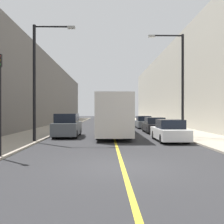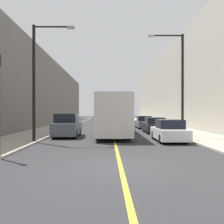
{
  "view_description": "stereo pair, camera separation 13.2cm",
  "coord_description": "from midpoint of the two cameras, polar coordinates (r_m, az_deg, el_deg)",
  "views": [
    {
      "loc": [
        -0.62,
        -9.72,
        2.07
      ],
      "look_at": [
        -0.09,
        13.59,
        2.0
      ],
      "focal_mm": 42.0,
      "sensor_mm": 36.0,
      "label": 1
    },
    {
      "loc": [
        -0.49,
        -9.72,
        2.07
      ],
      "look_at": [
        -0.09,
        13.59,
        2.0
      ],
      "focal_mm": 42.0,
      "sensor_mm": 36.0,
      "label": 2
    }
  ],
  "objects": [
    {
      "name": "car_right_far",
      "position": [
        32.0,
        7.06,
        -2.32
      ],
      "size": [
        1.77,
        4.6,
        1.49
      ],
      "color": "#51565B",
      "rests_on": "ground"
    },
    {
      "name": "parked_suv_left",
      "position": [
        21.36,
        -9.55,
        -3.05
      ],
      "size": [
        1.89,
        4.5,
        1.87
      ],
      "color": "#51565B",
      "rests_on": "ground"
    },
    {
      "name": "sidewalk_right",
      "position": [
        40.47,
        9.65,
        -2.67
      ],
      "size": [
        3.69,
        72.0,
        0.11
      ],
      "primitive_type": "cube",
      "color": "#A89E8C",
      "rests_on": "ground"
    },
    {
      "name": "building_row_left",
      "position": [
        41.11,
        -15.36,
        4.25
      ],
      "size": [
        4.0,
        72.0,
        9.98
      ],
      "primitive_type": "cube",
      "color": "#66605B",
      "rests_on": "ground"
    },
    {
      "name": "car_right_near",
      "position": [
        18.39,
        12.53,
        -4.16
      ],
      "size": [
        1.84,
        4.45,
        1.5
      ],
      "color": "silver",
      "rests_on": "ground"
    },
    {
      "name": "street_lamp_right",
      "position": [
        21.18,
        14.65,
        7.15
      ],
      "size": [
        2.79,
        0.24,
        7.94
      ],
      "color": "black",
      "rests_on": "sidewalk_right"
    },
    {
      "name": "road_center_line",
      "position": [
        39.78,
        -0.18,
        -2.79
      ],
      "size": [
        0.16,
        72.0,
        0.01
      ],
      "primitive_type": "cube",
      "color": "gold",
      "rests_on": "ground"
    },
    {
      "name": "sidewalk_left",
      "position": [
        40.28,
        -10.04,
        -2.69
      ],
      "size": [
        3.69,
        72.0,
        0.11
      ],
      "primitive_type": "cube",
      "color": "#A89E8C",
      "rests_on": "ground"
    },
    {
      "name": "building_row_right",
      "position": [
        41.48,
        14.91,
        5.61
      ],
      "size": [
        4.0,
        72.0,
        11.99
      ],
      "primitive_type": "cube",
      "color": "#B7B2A3",
      "rests_on": "ground"
    },
    {
      "name": "car_right_mid",
      "position": [
        25.47,
        9.36,
        -2.98
      ],
      "size": [
        1.87,
        4.45,
        1.47
      ],
      "color": "black",
      "rests_on": "ground"
    },
    {
      "name": "ground_plane",
      "position": [
        9.96,
        2.27,
        -11.82
      ],
      "size": [
        200.0,
        200.0,
        0.0
      ],
      "primitive_type": "plane",
      "color": "#2D2D30"
    },
    {
      "name": "street_lamp_left",
      "position": [
        18.1,
        -15.67,
        7.86
      ],
      "size": [
        2.79,
        0.24,
        7.65
      ],
      "color": "black",
      "rests_on": "sidewalk_left"
    },
    {
      "name": "bus",
      "position": [
        22.56,
        0.27,
        -0.54
      ],
      "size": [
        2.6,
        11.55,
        3.34
      ],
      "color": "silver",
      "rests_on": "ground"
    }
  ]
}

